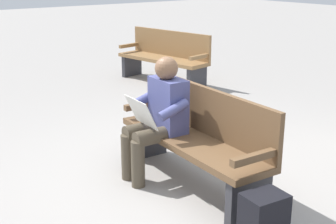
{
  "coord_description": "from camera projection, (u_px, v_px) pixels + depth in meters",
  "views": [
    {
      "loc": [
        -3.09,
        2.59,
        1.97
      ],
      "look_at": [
        0.16,
        0.15,
        0.7
      ],
      "focal_mm": 49.71,
      "sensor_mm": 36.0,
      "label": 1
    }
  ],
  "objects": [
    {
      "name": "bench_far",
      "position": [
        165.0,
        56.0,
        8.22
      ],
      "size": [
        1.86,
        0.78,
        0.9
      ],
      "rotation": [
        0.0,
        0.0,
        0.17
      ],
      "color": "olive",
      "rests_on": "ground"
    },
    {
      "name": "bench_near",
      "position": [
        197.0,
        137.0,
        4.34
      ],
      "size": [
        1.83,
        0.6,
        0.9
      ],
      "rotation": [
        0.0,
        0.0,
        -0.07
      ],
      "color": "brown",
      "rests_on": "ground"
    },
    {
      "name": "person_seated",
      "position": [
        158.0,
        115.0,
        4.42
      ],
      "size": [
        0.59,
        0.59,
        1.18
      ],
      "rotation": [
        0.0,
        0.0,
        -0.07
      ],
      "color": "#474C84",
      "rests_on": "ground"
    },
    {
      "name": "ground_plane",
      "position": [
        191.0,
        183.0,
        4.44
      ],
      "size": [
        40.0,
        40.0,
        0.0
      ],
      "primitive_type": "plane",
      "color": "gray"
    },
    {
      "name": "backpack",
      "position": [
        263.0,
        220.0,
        3.41
      ],
      "size": [
        0.31,
        0.34,
        0.41
      ],
      "rotation": [
        0.0,
        0.0,
        4.59
      ],
      "color": "black",
      "rests_on": "ground"
    }
  ]
}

